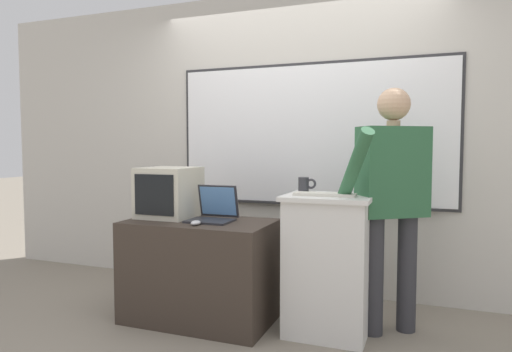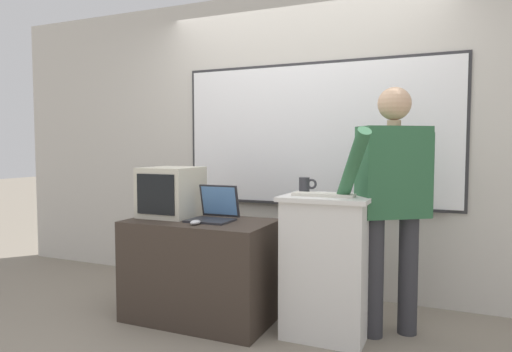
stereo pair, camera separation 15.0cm
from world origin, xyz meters
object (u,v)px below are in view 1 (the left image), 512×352
object	(u,v)px
crt_monitor	(169,192)
lectern_podium	(328,264)
coffee_mug	(305,184)
side_desk	(200,270)
wireless_keyboard	(325,194)
person_presenter	(392,192)
computer_mouse_by_laptop	(196,223)
laptop	(214,211)

from	to	relation	value
crt_monitor	lectern_podium	bearing A→B (deg)	1.04
crt_monitor	coffee_mug	bearing A→B (deg)	11.46
side_desk	wireless_keyboard	distance (m)	1.09
lectern_podium	crt_monitor	world-z (taller)	crt_monitor
side_desk	person_presenter	world-z (taller)	person_presenter
side_desk	lectern_podium	bearing A→B (deg)	6.21
lectern_podium	wireless_keyboard	world-z (taller)	wireless_keyboard
lectern_podium	person_presenter	xyz separation A→B (m)	(0.40, 0.15, 0.50)
computer_mouse_by_laptop	crt_monitor	distance (m)	0.49
computer_mouse_by_laptop	coffee_mug	world-z (taller)	coffee_mug
side_desk	crt_monitor	size ratio (longest dim) A/B	2.54
coffee_mug	side_desk	bearing A→B (deg)	-158.22
side_desk	crt_monitor	distance (m)	0.64
computer_mouse_by_laptop	lectern_podium	bearing A→B (deg)	18.15
laptop	computer_mouse_by_laptop	size ratio (longest dim) A/B	3.19
computer_mouse_by_laptop	coffee_mug	size ratio (longest dim) A/B	0.75
person_presenter	computer_mouse_by_laptop	xyz separation A→B (m)	(-1.27, -0.43, -0.22)
wireless_keyboard	computer_mouse_by_laptop	size ratio (longest dim) A/B	4.11
computer_mouse_by_laptop	crt_monitor	size ratio (longest dim) A/B	0.24
side_desk	coffee_mug	xyz separation A→B (m)	(0.71, 0.29, 0.64)
laptop	computer_mouse_by_laptop	xyz separation A→B (m)	(-0.03, -0.23, -0.05)
wireless_keyboard	person_presenter	bearing A→B (deg)	27.20
lectern_podium	side_desk	bearing A→B (deg)	-173.79
computer_mouse_by_laptop	coffee_mug	bearing A→B (deg)	35.82
wireless_keyboard	computer_mouse_by_laptop	xyz separation A→B (m)	(-0.85, -0.22, -0.21)
wireless_keyboard	computer_mouse_by_laptop	world-z (taller)	wireless_keyboard
side_desk	computer_mouse_by_laptop	distance (m)	0.43
person_presenter	side_desk	bearing A→B (deg)	156.23
lectern_podium	person_presenter	size ratio (longest dim) A/B	0.57
crt_monitor	person_presenter	bearing A→B (deg)	6.03
lectern_podium	side_desk	distance (m)	0.94
wireless_keyboard	computer_mouse_by_laptop	bearing A→B (deg)	-165.46
laptop	wireless_keyboard	size ratio (longest dim) A/B	0.78
lectern_podium	coffee_mug	distance (m)	0.60
laptop	lectern_podium	bearing A→B (deg)	3.58
person_presenter	laptop	xyz separation A→B (m)	(-1.24, -0.20, -0.17)
crt_monitor	computer_mouse_by_laptop	bearing A→B (deg)	-35.26
side_desk	wireless_keyboard	world-z (taller)	wireless_keyboard
person_presenter	crt_monitor	size ratio (longest dim) A/B	4.00
computer_mouse_by_laptop	wireless_keyboard	bearing A→B (deg)	14.54
wireless_keyboard	coffee_mug	bearing A→B (deg)	129.38
computer_mouse_by_laptop	laptop	bearing A→B (deg)	83.18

